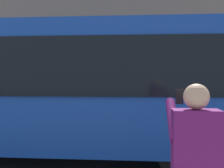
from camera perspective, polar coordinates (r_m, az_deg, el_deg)
ground_plane at (r=7.18m, az=-0.39°, el=-14.00°), size 60.00×60.00×0.00m
red_bus at (r=6.90m, az=-13.26°, el=-0.50°), size 9.05×2.54×3.08m
pedestrian_photographer at (r=2.72m, az=15.84°, el=-15.03°), size 0.53×0.52×1.70m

